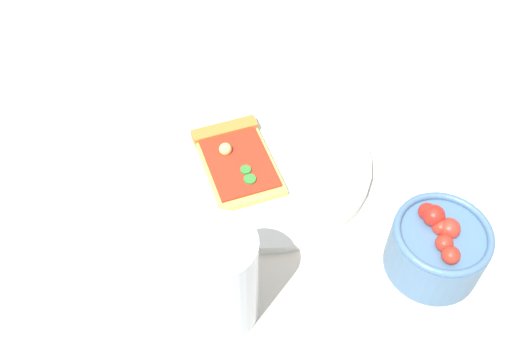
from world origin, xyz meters
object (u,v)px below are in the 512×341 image
Objects in this scene: soda_glass at (223,281)px; paper_napkin at (140,55)px; pizza_slice_main at (235,157)px; plate at (266,161)px; salad_bowl at (437,247)px.

paper_napkin is at bearing -23.22° from soda_glass.
soda_glass is at bearing 156.78° from paper_napkin.
pizza_slice_main is 1.00× the size of paper_napkin.
plate is at bearing -127.38° from pizza_slice_main.
pizza_slice_main is 0.27m from paper_napkin.
salad_bowl is (-0.24, -0.04, 0.03)m from plate.
pizza_slice_main is 1.14× the size of soda_glass.
salad_bowl is 0.68× the size of paper_napkin.
salad_bowl is at bearing -170.81° from plate.
pizza_slice_main is 0.21m from soda_glass.
plate is 2.55× the size of salad_bowl.
salad_bowl is at bearing -165.01° from pizza_slice_main.
soda_glass is 0.46m from paper_napkin.
paper_napkin is (0.42, -0.18, -0.06)m from soda_glass.
salad_bowl is (-0.26, -0.07, 0.02)m from pizza_slice_main.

